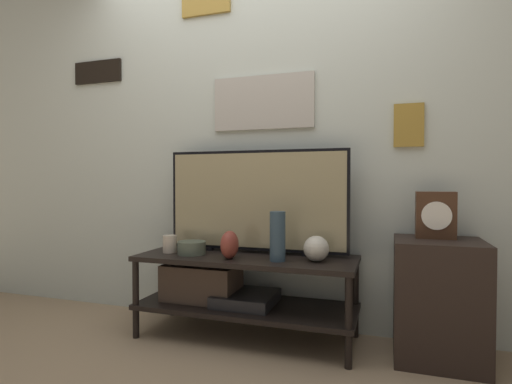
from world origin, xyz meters
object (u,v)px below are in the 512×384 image
object	(u,v)px
television	(256,200)
vase_tall_ceramic	(278,236)
vase_round_glass	(316,249)
decorative_bust	(286,240)
vase_wide_bowl	(192,248)
mantel_clock	(436,215)
vase_urn_stoneware	(230,245)
candle_jar	(170,244)

from	to	relation	value
television	vase_tall_ceramic	size ratio (longest dim) A/B	4.12
vase_round_glass	decorative_bust	world-z (taller)	decorative_bust
vase_wide_bowl	mantel_clock	world-z (taller)	mantel_clock
television	mantel_clock	distance (m)	1.06
television	mantel_clock	bearing A→B (deg)	-0.46
vase_urn_stoneware	decorative_bust	size ratio (longest dim) A/B	1.10
mantel_clock	candle_jar	bearing A→B (deg)	-174.66
vase_tall_ceramic	candle_jar	distance (m)	0.74
television	vase_round_glass	bearing A→B (deg)	-19.07
vase_tall_ceramic	vase_urn_stoneware	bearing A→B (deg)	-175.14
television	vase_urn_stoneware	distance (m)	0.36
decorative_bust	vase_round_glass	bearing A→B (deg)	-45.00
vase_round_glass	vase_urn_stoneware	xyz separation A→B (m)	(-0.50, -0.09, 0.01)
vase_round_glass	vase_wide_bowl	world-z (taller)	vase_round_glass
vase_wide_bowl	decorative_bust	bearing A→B (deg)	25.97
television	candle_jar	distance (m)	0.63
vase_tall_ceramic	candle_jar	xyz separation A→B (m)	(-0.74, 0.05, -0.09)
television	mantel_clock	size ratio (longest dim) A/B	4.56
candle_jar	mantel_clock	distance (m)	1.61
vase_round_glass	vase_urn_stoneware	world-z (taller)	vase_urn_stoneware
vase_round_glass	decorative_bust	distance (m)	0.34
vase_urn_stoneware	vase_tall_ceramic	bearing A→B (deg)	4.86
vase_urn_stoneware	mantel_clock	distance (m)	1.18
vase_urn_stoneware	television	bearing A→B (deg)	69.03
television	vase_wide_bowl	xyz separation A→B (m)	(-0.37, -0.17, -0.30)
vase_round_glass	mantel_clock	distance (m)	0.69
candle_jar	decorative_bust	distance (m)	0.75
television	vase_tall_ceramic	bearing A→B (deg)	-45.59
vase_urn_stoneware	mantel_clock	size ratio (longest dim) A/B	0.64
vase_wide_bowl	vase_tall_ceramic	size ratio (longest dim) A/B	0.62
vase_urn_stoneware	candle_jar	size ratio (longest dim) A/B	1.50
vase_round_glass	vase_wide_bowl	size ratio (longest dim) A/B	0.83
vase_round_glass	decorative_bust	bearing A→B (deg)	135.00
vase_wide_bowl	mantel_clock	size ratio (longest dim) A/B	0.68
vase_tall_ceramic	candle_jar	bearing A→B (deg)	176.27
vase_round_glass	candle_jar	bearing A→B (deg)	-179.16
vase_urn_stoneware	decorative_bust	distance (m)	0.42
mantel_clock	vase_tall_ceramic	bearing A→B (deg)	-167.04
vase_wide_bowl	television	bearing A→B (deg)	24.48
television	mantel_clock	world-z (taller)	television
vase_urn_stoneware	vase_wide_bowl	bearing A→B (deg)	167.94
television	vase_urn_stoneware	bearing A→B (deg)	-110.97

